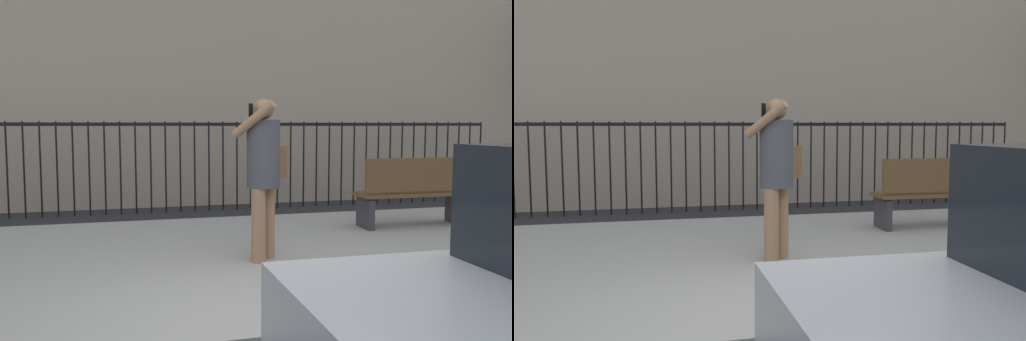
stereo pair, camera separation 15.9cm
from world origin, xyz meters
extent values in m
cube|color=#9E9B93|center=(0.00, 2.20, 0.07)|extent=(28.00, 4.40, 0.15)
cube|color=black|center=(0.00, 5.90, 1.55)|extent=(12.00, 0.04, 0.06)
cylinder|color=black|center=(-2.94, 5.90, 0.80)|extent=(0.03, 0.03, 1.60)
cylinder|color=black|center=(-2.68, 5.90, 0.80)|extent=(0.03, 0.03, 1.60)
cylinder|color=black|center=(-2.43, 5.90, 0.80)|extent=(0.03, 0.03, 1.60)
cylinder|color=black|center=(-2.17, 5.90, 0.80)|extent=(0.03, 0.03, 1.60)
cylinder|color=black|center=(-1.91, 5.90, 0.80)|extent=(0.03, 0.03, 1.60)
cylinder|color=black|center=(-1.66, 5.90, 0.80)|extent=(0.03, 0.03, 1.60)
cylinder|color=black|center=(-1.40, 5.90, 0.80)|extent=(0.03, 0.03, 1.60)
cylinder|color=black|center=(-1.15, 5.90, 0.80)|extent=(0.03, 0.03, 1.60)
cylinder|color=black|center=(-0.89, 5.90, 0.80)|extent=(0.03, 0.03, 1.60)
cylinder|color=black|center=(-0.64, 5.90, 0.80)|extent=(0.03, 0.03, 1.60)
cylinder|color=black|center=(-0.38, 5.90, 0.80)|extent=(0.03, 0.03, 1.60)
cylinder|color=black|center=(-0.13, 5.90, 0.80)|extent=(0.03, 0.03, 1.60)
cylinder|color=black|center=(0.13, 5.90, 0.80)|extent=(0.03, 0.03, 1.60)
cylinder|color=black|center=(0.38, 5.90, 0.80)|extent=(0.03, 0.03, 1.60)
cylinder|color=black|center=(0.64, 5.90, 0.80)|extent=(0.03, 0.03, 1.60)
cylinder|color=black|center=(0.89, 5.90, 0.80)|extent=(0.03, 0.03, 1.60)
cylinder|color=black|center=(1.15, 5.90, 0.80)|extent=(0.03, 0.03, 1.60)
cylinder|color=black|center=(1.40, 5.90, 0.80)|extent=(0.03, 0.03, 1.60)
cylinder|color=black|center=(1.66, 5.90, 0.80)|extent=(0.03, 0.03, 1.60)
cylinder|color=black|center=(1.91, 5.90, 0.80)|extent=(0.03, 0.03, 1.60)
cylinder|color=black|center=(2.17, 5.90, 0.80)|extent=(0.03, 0.03, 1.60)
cylinder|color=black|center=(2.43, 5.90, 0.80)|extent=(0.03, 0.03, 1.60)
cylinder|color=black|center=(2.68, 5.90, 0.80)|extent=(0.03, 0.03, 1.60)
cylinder|color=black|center=(2.94, 5.90, 0.80)|extent=(0.03, 0.03, 1.60)
cylinder|color=black|center=(3.19, 5.90, 0.80)|extent=(0.03, 0.03, 1.60)
cylinder|color=black|center=(3.45, 5.90, 0.80)|extent=(0.03, 0.03, 1.60)
cylinder|color=black|center=(3.70, 5.90, 0.80)|extent=(0.03, 0.03, 1.60)
cylinder|color=black|center=(3.96, 5.90, 0.80)|extent=(0.03, 0.03, 1.60)
cylinder|color=black|center=(4.21, 5.90, 0.80)|extent=(0.03, 0.03, 1.60)
cylinder|color=black|center=(4.47, 5.90, 0.80)|extent=(0.03, 0.03, 1.60)
cylinder|color=black|center=(4.72, 5.90, 0.80)|extent=(0.03, 0.03, 1.60)
cylinder|color=black|center=(4.98, 5.90, 0.80)|extent=(0.03, 0.03, 1.60)
cylinder|color=black|center=(5.23, 5.90, 0.80)|extent=(0.03, 0.03, 1.60)
cylinder|color=black|center=(5.49, 5.90, 0.80)|extent=(0.03, 0.03, 1.60)
cylinder|color=black|center=(5.74, 5.90, 0.80)|extent=(0.03, 0.03, 1.60)
cylinder|color=black|center=(6.00, 5.90, 0.80)|extent=(0.03, 0.03, 1.60)
cylinder|color=#936B4C|center=(0.23, 1.79, 0.53)|extent=(0.15, 0.15, 0.75)
cylinder|color=#936B4C|center=(0.37, 1.94, 0.53)|extent=(0.15, 0.15, 0.75)
cylinder|color=#3F3F47|center=(0.30, 1.87, 1.25)|extent=(0.48, 0.48, 0.69)
sphere|color=#936B4C|center=(0.30, 1.87, 1.70)|extent=(0.21, 0.21, 0.21)
cylinder|color=#936B4C|center=(0.17, 1.72, 1.59)|extent=(0.41, 0.40, 0.37)
cylinder|color=#936B4C|center=(0.44, 2.01, 1.22)|extent=(0.09, 0.09, 0.52)
cube|color=black|center=(0.16, 1.80, 1.68)|extent=(0.06, 0.06, 0.15)
cube|color=brown|center=(0.48, 2.06, 1.14)|extent=(0.31, 0.31, 0.34)
cube|color=brown|center=(2.76, 3.10, 0.60)|extent=(1.60, 0.45, 0.05)
cube|color=brown|center=(2.76, 2.91, 0.88)|extent=(1.60, 0.06, 0.44)
cube|color=#333338|center=(2.06, 3.10, 0.35)|extent=(0.08, 0.41, 0.40)
cube|color=#333338|center=(3.46, 3.10, 0.35)|extent=(0.08, 0.41, 0.40)
camera|label=1|loc=(-1.04, -3.13, 1.54)|focal=35.90mm
camera|label=2|loc=(-0.89, -3.17, 1.54)|focal=35.90mm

